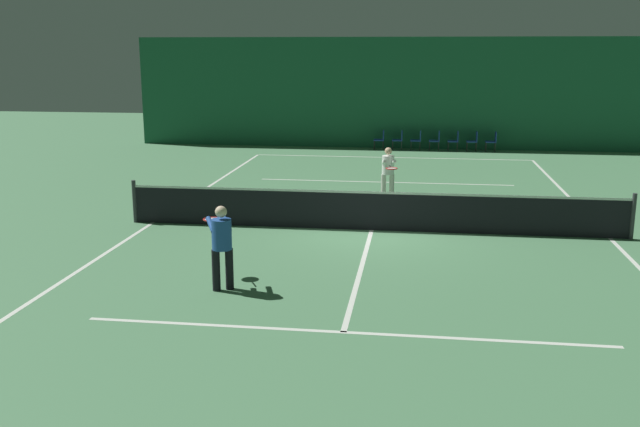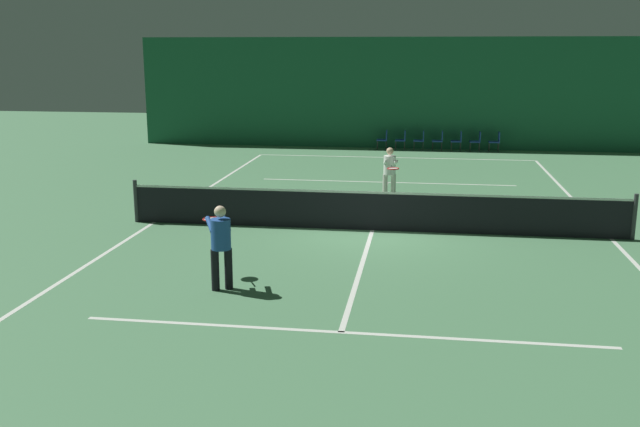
{
  "view_description": "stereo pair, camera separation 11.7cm",
  "coord_description": "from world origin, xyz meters",
  "px_view_note": "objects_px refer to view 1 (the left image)",
  "views": [
    {
      "loc": [
        1.06,
        -16.63,
        4.26
      ],
      "look_at": [
        -0.95,
        -2.22,
        0.89
      ],
      "focal_mm": 40.0,
      "sensor_mm": 36.0,
      "label": 1
    },
    {
      "loc": [
        1.18,
        -16.61,
        4.26
      ],
      "look_at": [
        -0.95,
        -2.22,
        0.89
      ],
      "focal_mm": 40.0,
      "sensor_mm": 36.0,
      "label": 2
    }
  ],
  "objects_px": {
    "courtside_chair_2": "(417,139)",
    "courtside_chair_3": "(436,139)",
    "courtside_chair_1": "(399,139)",
    "courtside_chair_4": "(455,139)",
    "courtside_chair_0": "(381,138)",
    "courtside_chair_5": "(474,140)",
    "courtside_chair_6": "(493,140)",
    "tennis_net": "(372,210)",
    "player_near": "(221,241)",
    "player_far": "(388,170)"
  },
  "relations": [
    {
      "from": "courtside_chair_4",
      "to": "courtside_chair_5",
      "type": "distance_m",
      "value": 0.79
    },
    {
      "from": "player_near",
      "to": "courtside_chair_3",
      "type": "xyz_separation_m",
      "value": [
        4.18,
        18.9,
        -0.42
      ]
    },
    {
      "from": "tennis_net",
      "to": "courtside_chair_2",
      "type": "xyz_separation_m",
      "value": [
        1.0,
        14.22,
        -0.03
      ]
    },
    {
      "from": "player_far",
      "to": "player_near",
      "type": "bearing_deg",
      "value": -25.92
    },
    {
      "from": "courtside_chair_1",
      "to": "courtside_chair_6",
      "type": "relative_size",
      "value": 1.0
    },
    {
      "from": "courtside_chair_5",
      "to": "courtside_chair_6",
      "type": "bearing_deg",
      "value": 90.0
    },
    {
      "from": "player_far",
      "to": "courtside_chair_1",
      "type": "relative_size",
      "value": 1.81
    },
    {
      "from": "player_far",
      "to": "courtside_chair_5",
      "type": "relative_size",
      "value": 1.81
    },
    {
      "from": "tennis_net",
      "to": "courtside_chair_3",
      "type": "distance_m",
      "value": 14.33
    },
    {
      "from": "player_far",
      "to": "courtside_chair_0",
      "type": "height_order",
      "value": "player_far"
    },
    {
      "from": "courtside_chair_1",
      "to": "courtside_chair_4",
      "type": "bearing_deg",
      "value": 90.0
    },
    {
      "from": "courtside_chair_3",
      "to": "player_near",
      "type": "bearing_deg",
      "value": -12.46
    },
    {
      "from": "tennis_net",
      "to": "courtside_chair_1",
      "type": "distance_m",
      "value": 14.22
    },
    {
      "from": "courtside_chair_0",
      "to": "courtside_chair_1",
      "type": "xyz_separation_m",
      "value": [
        0.79,
        0.0,
        0.0
      ]
    },
    {
      "from": "courtside_chair_2",
      "to": "courtside_chair_4",
      "type": "relative_size",
      "value": 1.0
    },
    {
      "from": "player_far",
      "to": "courtside_chair_3",
      "type": "xyz_separation_m",
      "value": [
        1.57,
        10.62,
        -0.4
      ]
    },
    {
      "from": "courtside_chair_2",
      "to": "courtside_chair_4",
      "type": "xyz_separation_m",
      "value": [
        1.58,
        0.0,
        0.0
      ]
    },
    {
      "from": "courtside_chair_3",
      "to": "courtside_chair_5",
      "type": "bearing_deg",
      "value": 90.0
    },
    {
      "from": "courtside_chair_4",
      "to": "courtside_chair_6",
      "type": "relative_size",
      "value": 1.0
    },
    {
      "from": "courtside_chair_1",
      "to": "courtside_chair_2",
      "type": "height_order",
      "value": "same"
    },
    {
      "from": "courtside_chair_1",
      "to": "courtside_chair_3",
      "type": "bearing_deg",
      "value": 90.0
    },
    {
      "from": "courtside_chair_0",
      "to": "courtside_chair_3",
      "type": "relative_size",
      "value": 1.0
    },
    {
      "from": "courtside_chair_3",
      "to": "courtside_chair_6",
      "type": "bearing_deg",
      "value": 90.0
    },
    {
      "from": "tennis_net",
      "to": "courtside_chair_2",
      "type": "relative_size",
      "value": 14.29
    },
    {
      "from": "player_near",
      "to": "courtside_chair_0",
      "type": "xyz_separation_m",
      "value": [
        1.81,
        18.9,
        -0.42
      ]
    },
    {
      "from": "courtside_chair_4",
      "to": "courtside_chair_3",
      "type": "bearing_deg",
      "value": -90.0
    },
    {
      "from": "courtside_chair_1",
      "to": "courtside_chair_5",
      "type": "bearing_deg",
      "value": 90.0
    },
    {
      "from": "player_near",
      "to": "player_far",
      "type": "bearing_deg",
      "value": -44.44
    },
    {
      "from": "courtside_chair_6",
      "to": "courtside_chair_2",
      "type": "bearing_deg",
      "value": -90.0
    },
    {
      "from": "courtside_chair_0",
      "to": "courtside_chair_5",
      "type": "relative_size",
      "value": 1.0
    },
    {
      "from": "tennis_net",
      "to": "courtside_chair_4",
      "type": "height_order",
      "value": "tennis_net"
    },
    {
      "from": "player_far",
      "to": "courtside_chair_1",
      "type": "distance_m",
      "value": 10.63
    },
    {
      "from": "courtside_chair_0",
      "to": "courtside_chair_5",
      "type": "distance_m",
      "value": 3.95
    },
    {
      "from": "tennis_net",
      "to": "courtside_chair_4",
      "type": "distance_m",
      "value": 14.45
    },
    {
      "from": "tennis_net",
      "to": "courtside_chair_6",
      "type": "distance_m",
      "value": 14.82
    },
    {
      "from": "courtside_chair_3",
      "to": "courtside_chair_6",
      "type": "relative_size",
      "value": 1.0
    },
    {
      "from": "tennis_net",
      "to": "courtside_chair_3",
      "type": "bearing_deg",
      "value": 82.84
    },
    {
      "from": "tennis_net",
      "to": "courtside_chair_0",
      "type": "relative_size",
      "value": 14.29
    },
    {
      "from": "courtside_chair_0",
      "to": "courtside_chair_4",
      "type": "relative_size",
      "value": 1.0
    },
    {
      "from": "courtside_chair_0",
      "to": "courtside_chair_1",
      "type": "bearing_deg",
      "value": 90.0
    },
    {
      "from": "courtside_chair_0",
      "to": "courtside_chair_5",
      "type": "height_order",
      "value": "same"
    },
    {
      "from": "courtside_chair_2",
      "to": "courtside_chair_3",
      "type": "height_order",
      "value": "same"
    },
    {
      "from": "tennis_net",
      "to": "courtside_chair_2",
      "type": "distance_m",
      "value": 14.26
    },
    {
      "from": "courtside_chair_1",
      "to": "courtside_chair_3",
      "type": "relative_size",
      "value": 1.0
    },
    {
      "from": "courtside_chair_0",
      "to": "courtside_chair_6",
      "type": "distance_m",
      "value": 4.74
    },
    {
      "from": "player_near",
      "to": "courtside_chair_1",
      "type": "xyz_separation_m",
      "value": [
        2.6,
        18.9,
        -0.42
      ]
    },
    {
      "from": "player_near",
      "to": "courtside_chair_1",
      "type": "relative_size",
      "value": 1.85
    },
    {
      "from": "courtside_chair_1",
      "to": "courtside_chair_2",
      "type": "relative_size",
      "value": 1.0
    },
    {
      "from": "courtside_chair_4",
      "to": "player_near",
      "type": "bearing_deg",
      "value": -14.73
    },
    {
      "from": "player_near",
      "to": "courtside_chair_3",
      "type": "relative_size",
      "value": 1.85
    }
  ]
}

